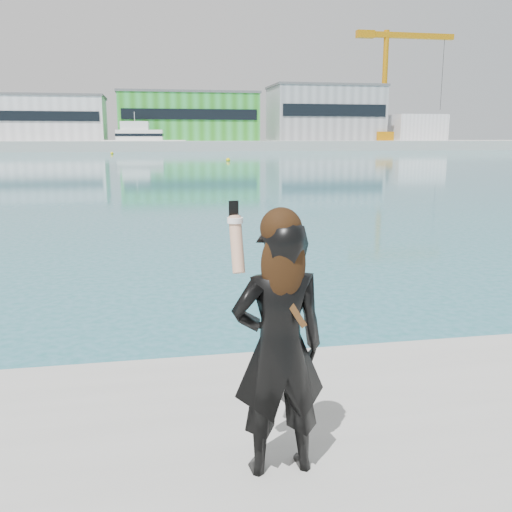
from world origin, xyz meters
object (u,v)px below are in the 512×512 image
(woman, at_px, (279,341))
(buoy_near, at_px, (228,161))
(dock_crane, at_px, (390,82))
(motor_yacht, at_px, (142,140))
(buoy_far, at_px, (112,154))

(woman, bearing_deg, buoy_near, -100.90)
(dock_crane, xyz_separation_m, buoy_near, (-45.34, -59.48, -15.07))
(dock_crane, distance_m, buoy_near, 76.29)
(motor_yacht, height_order, buoy_near, motor_yacht)
(buoy_near, bearing_deg, woman, -97.76)
(dock_crane, relative_size, woman, 15.16)
(motor_yacht, relative_size, buoy_far, 33.73)
(buoy_far, bearing_deg, dock_crane, 24.99)
(buoy_near, distance_m, buoy_far, 34.76)
(dock_crane, relative_size, motor_yacht, 1.42)
(buoy_far, bearing_deg, buoy_near, -64.71)
(woman, bearing_deg, motor_yacht, -92.48)
(motor_yacht, relative_size, buoy_near, 33.73)
(buoy_far, distance_m, woman, 95.04)
(buoy_far, xyz_separation_m, woman, (6.21, -94.83, 1.60))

